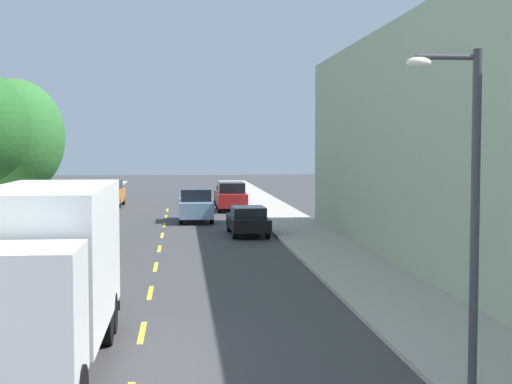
{
  "coord_description": "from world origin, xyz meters",
  "views": [
    {
      "loc": [
        0.94,
        -6.39,
        4.47
      ],
      "look_at": [
        4.24,
        27.53,
        2.39
      ],
      "focal_mm": 54.34,
      "sensor_mm": 36.0,
      "label": 1
    }
  ],
  "objects_px": {
    "parked_sedan_black": "(248,220)",
    "parked_wagon_charcoal": "(227,194)",
    "parked_sedan_champagne": "(99,202)",
    "moving_sky_sedan": "(196,205)",
    "street_lamp": "(466,191)",
    "delivery_box_truck": "(45,267)",
    "parked_suv_orange": "(109,193)",
    "street_tree_farthest": "(15,138)",
    "parked_suv_red": "(231,196)"
  },
  "relations": [
    {
      "from": "delivery_box_truck",
      "to": "parked_wagon_charcoal",
      "type": "distance_m",
      "value": 42.82
    },
    {
      "from": "parked_sedan_champagne",
      "to": "parked_suv_orange",
      "type": "relative_size",
      "value": 0.93
    },
    {
      "from": "parked_sedan_black",
      "to": "parked_wagon_charcoal",
      "type": "height_order",
      "value": "parked_wagon_charcoal"
    },
    {
      "from": "street_lamp",
      "to": "parked_sedan_champagne",
      "type": "relative_size",
      "value": 1.33
    },
    {
      "from": "parked_sedan_champagne",
      "to": "street_tree_farthest",
      "type": "bearing_deg",
      "value": -97.13
    },
    {
      "from": "parked_wagon_charcoal",
      "to": "parked_suv_orange",
      "type": "xyz_separation_m",
      "value": [
        -8.64,
        -1.3,
        0.18
      ]
    },
    {
      "from": "parked_sedan_champagne",
      "to": "moving_sky_sedan",
      "type": "xyz_separation_m",
      "value": [
        6.2,
        -6.13,
        0.24
      ]
    },
    {
      "from": "street_tree_farthest",
      "to": "moving_sky_sedan",
      "type": "relative_size",
      "value": 1.51
    },
    {
      "from": "street_tree_farthest",
      "to": "parked_suv_orange",
      "type": "height_order",
      "value": "street_tree_farthest"
    },
    {
      "from": "parked_wagon_charcoal",
      "to": "parked_sedan_champagne",
      "type": "height_order",
      "value": "parked_wagon_charcoal"
    },
    {
      "from": "street_lamp",
      "to": "parked_sedan_black",
      "type": "height_order",
      "value": "street_lamp"
    },
    {
      "from": "moving_sky_sedan",
      "to": "delivery_box_truck",
      "type": "bearing_deg",
      "value": -96.99
    },
    {
      "from": "parked_suv_red",
      "to": "delivery_box_truck",
      "type": "bearing_deg",
      "value": -99.53
    },
    {
      "from": "street_tree_farthest",
      "to": "parked_sedan_black",
      "type": "height_order",
      "value": "street_tree_farthest"
    },
    {
      "from": "parked_sedan_black",
      "to": "delivery_box_truck",
      "type": "bearing_deg",
      "value": -105.2
    },
    {
      "from": "parked_sedan_black",
      "to": "parked_sedan_champagne",
      "type": "bearing_deg",
      "value": 123.04
    },
    {
      "from": "delivery_box_truck",
      "to": "parked_suv_orange",
      "type": "xyz_separation_m",
      "value": [
        -2.46,
        41.05,
        -1.03
      ]
    },
    {
      "from": "parked_sedan_champagne",
      "to": "parked_suv_red",
      "type": "xyz_separation_m",
      "value": [
        8.75,
        1.15,
        0.24
      ]
    },
    {
      "from": "parked_sedan_black",
      "to": "parked_wagon_charcoal",
      "type": "distance_m",
      "value": 20.14
    },
    {
      "from": "street_tree_farthest",
      "to": "parked_suv_red",
      "type": "xyz_separation_m",
      "value": [
        10.75,
        17.13,
        -3.81
      ]
    },
    {
      "from": "street_tree_farthest",
      "to": "parked_sedan_champagne",
      "type": "xyz_separation_m",
      "value": [
        2.0,
        15.98,
        -4.05
      ]
    },
    {
      "from": "parked_sedan_black",
      "to": "parked_suv_orange",
      "type": "height_order",
      "value": "parked_suv_orange"
    },
    {
      "from": "parked_wagon_charcoal",
      "to": "moving_sky_sedan",
      "type": "height_order",
      "value": "moving_sky_sedan"
    },
    {
      "from": "parked_sedan_black",
      "to": "parked_wagon_charcoal",
      "type": "bearing_deg",
      "value": 89.59
    },
    {
      "from": "street_tree_farthest",
      "to": "delivery_box_truck",
      "type": "distance_m",
      "value": 20.23
    },
    {
      "from": "delivery_box_truck",
      "to": "parked_sedan_black",
      "type": "distance_m",
      "value": 23.05
    },
    {
      "from": "parked_suv_orange",
      "to": "moving_sky_sedan",
      "type": "distance_m",
      "value": 13.17
    },
    {
      "from": "parked_suv_orange",
      "to": "moving_sky_sedan",
      "type": "bearing_deg",
      "value": -62.59
    },
    {
      "from": "parked_wagon_charcoal",
      "to": "parked_sedan_champagne",
      "type": "bearing_deg",
      "value": -141.99
    },
    {
      "from": "moving_sky_sedan",
      "to": "street_tree_farthest",
      "type": "bearing_deg",
      "value": -129.78
    },
    {
      "from": "street_lamp",
      "to": "parked_sedan_champagne",
      "type": "xyz_separation_m",
      "value": [
        -10.33,
        38.17,
        -2.91
      ]
    },
    {
      "from": "parked_sedan_champagne",
      "to": "moving_sky_sedan",
      "type": "distance_m",
      "value": 8.72
    },
    {
      "from": "street_lamp",
      "to": "moving_sky_sedan",
      "type": "bearing_deg",
      "value": 97.35
    },
    {
      "from": "street_tree_farthest",
      "to": "delivery_box_truck",
      "type": "xyz_separation_m",
      "value": [
        4.6,
        -19.51,
        -2.78
      ]
    },
    {
      "from": "street_lamp",
      "to": "delivery_box_truck",
      "type": "bearing_deg",
      "value": 160.87
    },
    {
      "from": "parked_sedan_champagne",
      "to": "parked_wagon_charcoal",
      "type": "bearing_deg",
      "value": 38.01
    },
    {
      "from": "street_lamp",
      "to": "parked_sedan_champagne",
      "type": "distance_m",
      "value": 39.65
    },
    {
      "from": "parked_wagon_charcoal",
      "to": "moving_sky_sedan",
      "type": "xyz_separation_m",
      "value": [
        -2.58,
        -12.99,
        0.18
      ]
    },
    {
      "from": "delivery_box_truck",
      "to": "parked_sedan_black",
      "type": "height_order",
      "value": "delivery_box_truck"
    },
    {
      "from": "delivery_box_truck",
      "to": "parked_suv_orange",
      "type": "bearing_deg",
      "value": 93.43
    },
    {
      "from": "street_tree_farthest",
      "to": "parked_suv_orange",
      "type": "distance_m",
      "value": 21.98
    },
    {
      "from": "street_lamp",
      "to": "delivery_box_truck",
      "type": "xyz_separation_m",
      "value": [
        -7.73,
        2.68,
        -1.65
      ]
    },
    {
      "from": "street_tree_farthest",
      "to": "parked_sedan_black",
      "type": "xyz_separation_m",
      "value": [
        10.64,
        2.7,
        -4.05
      ]
    },
    {
      "from": "street_lamp",
      "to": "parked_sedan_black",
      "type": "bearing_deg",
      "value": 93.9
    },
    {
      "from": "parked_suv_red",
      "to": "moving_sky_sedan",
      "type": "relative_size",
      "value": 1.0
    },
    {
      "from": "street_lamp",
      "to": "parked_suv_orange",
      "type": "relative_size",
      "value": 1.24
    },
    {
      "from": "parked_wagon_charcoal",
      "to": "parked_suv_red",
      "type": "bearing_deg",
      "value": -90.31
    },
    {
      "from": "delivery_box_truck",
      "to": "moving_sky_sedan",
      "type": "bearing_deg",
      "value": 83.01
    },
    {
      "from": "parked_sedan_champagne",
      "to": "parked_suv_orange",
      "type": "xyz_separation_m",
      "value": [
        0.14,
        5.56,
        0.24
      ]
    },
    {
      "from": "parked_suv_orange",
      "to": "delivery_box_truck",
      "type": "bearing_deg",
      "value": -86.57
    }
  ]
}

